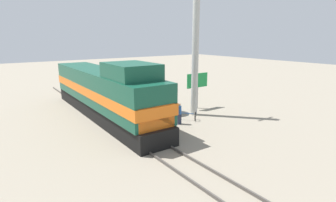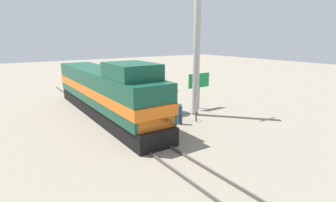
{
  "view_description": "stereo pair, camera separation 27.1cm",
  "coord_description": "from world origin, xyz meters",
  "views": [
    {
      "loc": [
        -7.58,
        -15.86,
        6.3
      ],
      "look_at": [
        1.2,
        -3.38,
        2.57
      ],
      "focal_mm": 28.0,
      "sensor_mm": 36.0,
      "label": 1
    },
    {
      "loc": [
        -7.36,
        -16.01,
        6.3
      ],
      "look_at": [
        1.2,
        -3.38,
        2.57
      ],
      "focal_mm": 28.0,
      "sensor_mm": 36.0,
      "label": 2
    }
  ],
  "objects": [
    {
      "name": "vendor_umbrella",
      "position": [
        4.58,
        1.8,
        2.13
      ],
      "size": [
        1.99,
        1.99,
        2.36
      ],
      "color": "#4C4C4C",
      "rests_on": "ground_plane"
    },
    {
      "name": "locomotive",
      "position": [
        0.0,
        3.59,
        2.03
      ],
      "size": [
        2.88,
        16.91,
        4.71
      ],
      "color": "black",
      "rests_on": "ground_plane"
    },
    {
      "name": "shrub_cluster",
      "position": [
        5.73,
        2.28,
        0.37
      ],
      "size": [
        0.74,
        0.74,
        0.74
      ],
      "primitive_type": "sphere",
      "color": "#388C38",
      "rests_on": "ground_plane"
    },
    {
      "name": "rail_near",
      "position": [
        -0.72,
        0.0,
        0.07
      ],
      "size": [
        0.08,
        38.37,
        0.15
      ],
      "primitive_type": "cube",
      "color": "#4C4742",
      "rests_on": "ground_plane"
    },
    {
      "name": "bicycle",
      "position": [
        4.7,
        -0.6,
        0.36
      ],
      "size": [
        1.73,
        1.8,
        0.7
      ],
      "rotation": [
        0.0,
        0.0,
        0.74
      ],
      "color": "black",
      "rests_on": "ground_plane"
    },
    {
      "name": "person_bystander",
      "position": [
        3.76,
        -1.17,
        0.87
      ],
      "size": [
        0.34,
        0.34,
        1.62
      ],
      "color": "#2D3347",
      "rests_on": "ground_plane"
    },
    {
      "name": "ground_plane",
      "position": [
        0.0,
        0.0,
        0.0
      ],
      "size": [
        120.0,
        120.0,
        0.0
      ],
      "primitive_type": "plane",
      "color": "gray"
    },
    {
      "name": "billboard_sign",
      "position": [
        7.83,
        1.49,
        2.39
      ],
      "size": [
        2.32,
        0.12,
        3.19
      ],
      "color": "#595959",
      "rests_on": "ground_plane"
    },
    {
      "name": "rail_far",
      "position": [
        0.72,
        0.0,
        0.07
      ],
      "size": [
        0.08,
        38.37,
        0.15
      ],
      "primitive_type": "cube",
      "color": "#4C4742",
      "rests_on": "ground_plane"
    },
    {
      "name": "utility_pole",
      "position": [
        6.28,
        0.09,
        5.94
      ],
      "size": [
        1.8,
        0.54,
        11.81
      ],
      "color": "#B2B2AD",
      "rests_on": "ground_plane"
    }
  ]
}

